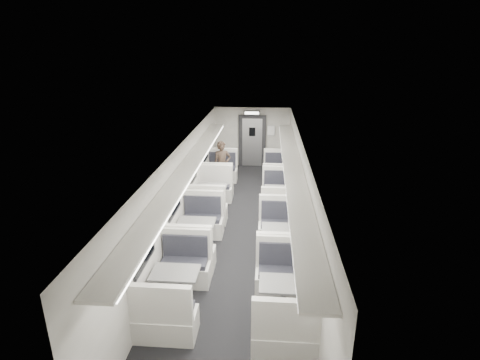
% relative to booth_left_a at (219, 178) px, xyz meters
% --- Properties ---
extents(room, '(3.24, 12.24, 2.64)m').
position_rel_booth_left_a_xyz_m(room, '(1.00, -3.23, 0.81)').
color(room, black).
rests_on(room, ground).
extents(booth_left_a, '(1.09, 2.20, 1.18)m').
position_rel_booth_left_a_xyz_m(booth_left_a, '(0.00, 0.00, 0.00)').
color(booth_left_a, silver).
rests_on(booth_left_a, room).
extents(booth_left_b, '(1.09, 2.20, 1.18)m').
position_rel_booth_left_a_xyz_m(booth_left_b, '(0.00, -1.84, -0.00)').
color(booth_left_b, silver).
rests_on(booth_left_b, room).
extents(booth_left_c, '(1.07, 2.17, 1.16)m').
position_rel_booth_left_a_xyz_m(booth_left_c, '(0.00, -4.21, -0.01)').
color(booth_left_c, silver).
rests_on(booth_left_c, room).
extents(booth_left_d, '(1.05, 2.13, 1.14)m').
position_rel_booth_left_a_xyz_m(booth_left_d, '(0.00, -6.28, -0.01)').
color(booth_left_d, silver).
rests_on(booth_left_d, room).
extents(booth_right_a, '(1.00, 2.03, 1.09)m').
position_rel_booth_left_a_xyz_m(booth_right_a, '(2.00, 0.47, -0.03)').
color(booth_right_a, silver).
rests_on(booth_right_a, room).
extents(booth_right_b, '(1.01, 2.05, 1.10)m').
position_rel_booth_left_a_xyz_m(booth_right_b, '(2.00, -1.70, -0.03)').
color(booth_right_b, silver).
rests_on(booth_right_b, room).
extents(booth_right_c, '(1.08, 2.18, 1.17)m').
position_rel_booth_left_a_xyz_m(booth_right_c, '(2.00, -4.40, -0.00)').
color(booth_right_c, silver).
rests_on(booth_right_c, room).
extents(booth_right_d, '(1.06, 2.16, 1.16)m').
position_rel_booth_left_a_xyz_m(booth_right_d, '(2.00, -6.49, -0.01)').
color(booth_right_d, silver).
rests_on(booth_right_d, room).
extents(passenger, '(0.70, 0.56, 1.67)m').
position_rel_booth_left_a_xyz_m(passenger, '(0.10, 0.03, 0.44)').
color(passenger, black).
rests_on(passenger, room).
extents(window_a, '(0.02, 1.18, 0.84)m').
position_rel_booth_left_a_xyz_m(window_a, '(-0.49, 0.17, 0.96)').
color(window_a, black).
rests_on(window_a, room).
extents(window_b, '(0.02, 1.18, 0.84)m').
position_rel_booth_left_a_xyz_m(window_b, '(-0.49, -2.03, 0.96)').
color(window_b, black).
rests_on(window_b, room).
extents(window_c, '(0.02, 1.18, 0.84)m').
position_rel_booth_left_a_xyz_m(window_c, '(-0.49, -4.23, 0.96)').
color(window_c, black).
rests_on(window_c, room).
extents(window_d, '(0.02, 1.18, 0.84)m').
position_rel_booth_left_a_xyz_m(window_d, '(-0.49, -6.43, 0.96)').
color(window_d, black).
rests_on(window_d, room).
extents(luggage_rack_left, '(0.46, 10.40, 0.09)m').
position_rel_booth_left_a_xyz_m(luggage_rack_left, '(-0.24, -3.53, 1.52)').
color(luggage_rack_left, silver).
rests_on(luggage_rack_left, room).
extents(luggage_rack_right, '(0.46, 10.40, 0.09)m').
position_rel_booth_left_a_xyz_m(luggage_rack_right, '(2.24, -3.53, 1.52)').
color(luggage_rack_right, silver).
rests_on(luggage_rack_right, room).
extents(vestibule_door, '(1.10, 0.13, 2.10)m').
position_rel_booth_left_a_xyz_m(vestibule_door, '(1.00, 2.70, 0.65)').
color(vestibule_door, black).
rests_on(vestibule_door, room).
extents(exit_sign, '(0.62, 0.12, 0.16)m').
position_rel_booth_left_a_xyz_m(exit_sign, '(1.00, 2.21, 1.89)').
color(exit_sign, black).
rests_on(exit_sign, room).
extents(wall_notice, '(0.32, 0.02, 0.40)m').
position_rel_booth_left_a_xyz_m(wall_notice, '(1.75, 2.69, 1.11)').
color(wall_notice, white).
rests_on(wall_notice, room).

